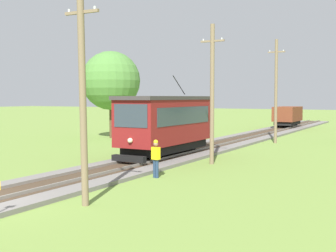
# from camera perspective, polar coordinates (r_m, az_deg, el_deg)

# --- Properties ---
(red_tram) EXTENTS (2.60, 8.54, 4.79)m
(red_tram) POSITION_cam_1_polar(r_m,az_deg,el_deg) (27.44, -0.15, 0.40)
(red_tram) COLOR maroon
(red_tram) RESTS_ON rail_right
(freight_car) EXTENTS (2.40, 5.20, 2.31)m
(freight_car) POSITION_cam_1_polar(r_m,az_deg,el_deg) (55.38, 14.90, 1.27)
(freight_car) COLOR brown
(freight_car) RESTS_ON rail_right
(utility_pole_foreground) EXTENTS (1.40, 0.40, 7.51)m
(utility_pole_foreground) POSITION_cam_1_polar(r_m,az_deg,el_deg) (15.60, -10.75, 3.96)
(utility_pole_foreground) COLOR #7A664C
(utility_pole_foreground) RESTS_ON ground
(utility_pole_near_tram) EXTENTS (1.40, 0.26, 7.79)m
(utility_pole_near_tram) POSITION_cam_1_polar(r_m,az_deg,el_deg) (25.22, 5.61, 4.19)
(utility_pole_near_tram) COLOR #7A664C
(utility_pole_near_tram) RESTS_ON ground
(utility_pole_mid) EXTENTS (1.40, 0.32, 8.41)m
(utility_pole_mid) POSITION_cam_1_polar(r_m,az_deg,el_deg) (37.62, 13.51, 4.40)
(utility_pole_mid) COLOR #7A664C
(utility_pole_mid) RESTS_ON ground
(track_worker) EXTENTS (0.43, 0.33, 1.78)m
(track_worker) POSITION_cam_1_polar(r_m,az_deg,el_deg) (20.98, -1.56, -3.92)
(track_worker) COLOR navy
(track_worker) RESTS_ON ground
(tree_left_near) EXTENTS (5.38, 5.38, 7.97)m
(tree_left_near) POSITION_cam_1_polar(r_m,az_deg,el_deg) (41.74, -7.25, 5.72)
(tree_left_near) COLOR #4C3823
(tree_left_near) RESTS_ON ground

